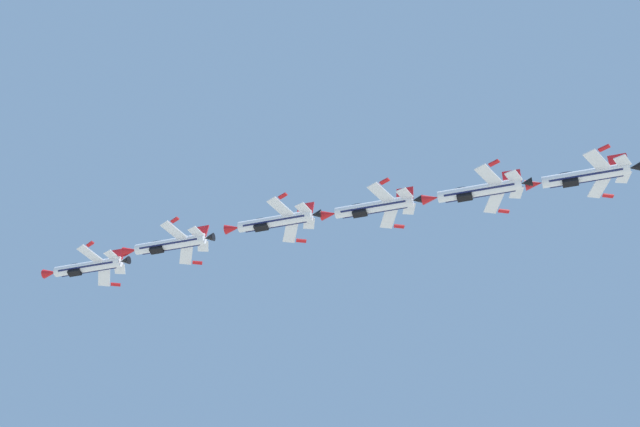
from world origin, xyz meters
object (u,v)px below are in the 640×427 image
fighter_jet_left_wing (169,244)px  fighter_jet_trail_slot (583,176)px  fighter_jet_right_outer (477,191)px  fighter_jet_right_wing (273,222)px  fighter_jet_lead (87,267)px  fighter_jet_left_outer (372,207)px

fighter_jet_left_wing → fighter_jet_trail_slot: size_ratio=1.00×
fighter_jet_right_outer → fighter_jet_right_wing: bearing=88.0°
fighter_jet_right_outer → fighter_jet_trail_slot: (14.03, -5.02, 0.45)m
fighter_jet_right_wing → fighter_jet_right_outer: size_ratio=1.00×
fighter_jet_lead → fighter_jet_right_wing: 32.94m
fighter_jet_left_wing → fighter_jet_left_outer: 33.47m
fighter_jet_left_wing → fighter_jet_right_outer: bearing=-90.9°
fighter_jet_left_wing → fighter_jet_left_outer: (30.65, -13.41, 1.12)m
fighter_jet_left_wing → fighter_jet_right_outer: (44.52, -21.63, -0.15)m
fighter_jet_left_wing → fighter_jet_trail_slot: bearing=-89.5°
fighter_jet_right_outer → fighter_jet_trail_slot: 14.90m
fighter_jet_lead → fighter_jet_right_wing: fighter_jet_right_wing is taller
fighter_jet_left_wing → fighter_jet_right_wing: size_ratio=1.00×
fighter_jet_lead → fighter_jet_right_outer: 64.68m
fighter_jet_lead → fighter_jet_trail_slot: size_ratio=1.00×
fighter_jet_lead → fighter_jet_left_outer: size_ratio=1.00×
fighter_jet_left_wing → fighter_jet_trail_slot: 64.33m
fighter_jet_left_outer → fighter_jet_trail_slot: fighter_jet_left_outer is taller
fighter_jet_right_wing → fighter_jet_left_outer: fighter_jet_right_wing is taller
fighter_jet_right_outer → fighter_jet_trail_slot: size_ratio=1.00×
fighter_jet_left_wing → fighter_jet_right_outer: fighter_jet_left_wing is taller
fighter_jet_left_wing → fighter_jet_left_outer: size_ratio=1.00×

